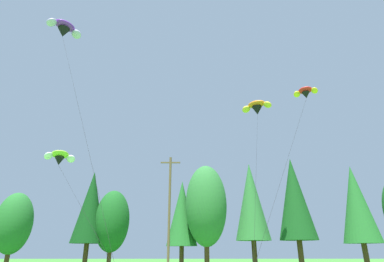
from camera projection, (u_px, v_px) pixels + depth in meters
treeline_tree_c at (14, 223)px, 38.71m from camera, size 4.34×4.34×9.40m
treeline_tree_d at (91, 206)px, 43.25m from camera, size 4.48×4.48×13.08m
treeline_tree_e at (112, 221)px, 42.82m from camera, size 4.61×4.61×10.41m
treeline_tree_f at (182, 213)px, 43.52m from camera, size 4.20×4.20×11.82m
treeline_tree_g at (206, 205)px, 41.87m from camera, size 5.45×5.45×13.53m
treeline_tree_h at (251, 201)px, 44.61m from camera, size 4.80×4.80×14.56m
treeline_tree_i at (294, 198)px, 40.91m from camera, size 4.74×4.74×14.27m
treeline_tree_j at (356, 203)px, 39.02m from camera, size 4.41×4.41×12.76m
utility_pole at (169, 211)px, 33.40m from camera, size 2.20×0.26×12.36m
parafoil_kite_high_lime_white at (60, 157)px, 31.58m from camera, size 11.47×16.96×10.43m
parafoil_kite_mid_red_yellow at (306, 93)px, 28.14m from camera, size 8.19×8.43×14.71m
parafoil_kite_far_purple at (64, 29)px, 33.70m from camera, size 12.15×14.61×24.03m
parafoil_kite_low_orange at (257, 107)px, 40.09m from camera, size 7.25×20.40×18.99m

